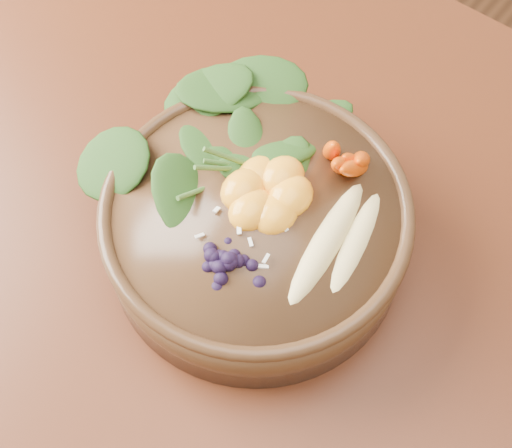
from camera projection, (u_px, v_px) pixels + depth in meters
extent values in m
cylinder|color=#331C0C|center=(154.00, 69.00, 1.35)|extent=(0.07, 0.07, 0.71)
cube|color=#542411|center=(413.00, 394.00, 0.66)|extent=(1.60, 0.90, 0.04)
cylinder|color=#472E1B|center=(256.00, 229.00, 0.68)|extent=(0.34, 0.34, 0.08)
ellipsoid|color=#E0CC84|center=(358.00, 235.00, 0.62)|extent=(0.06, 0.15, 0.02)
ellipsoid|color=#E0CC84|center=(328.00, 233.00, 0.62)|extent=(0.05, 0.15, 0.02)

